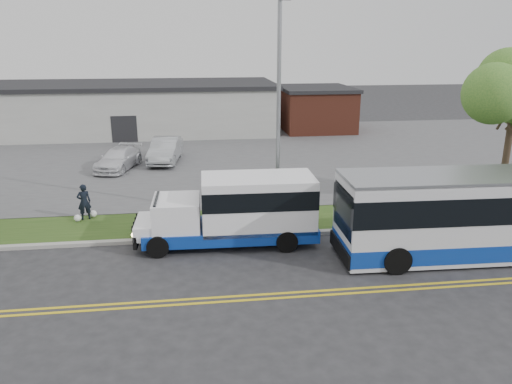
{
  "coord_description": "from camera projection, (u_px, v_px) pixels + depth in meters",
  "views": [
    {
      "loc": [
        -0.74,
        -18.28,
        8.0
      ],
      "look_at": [
        1.97,
        2.35,
        1.6
      ],
      "focal_mm": 35.0,
      "sensor_mm": 36.0,
      "label": 1
    }
  ],
  "objects": [
    {
      "name": "curb",
      "position": [
        213.0,
        237.0,
        20.79
      ],
      "size": [
        80.0,
        0.3,
        0.15
      ],
      "primitive_type": "cube",
      "color": "#9E9B93",
      "rests_on": "ground"
    },
    {
      "name": "pedestrian",
      "position": [
        84.0,
        202.0,
        22.58
      ],
      "size": [
        0.7,
        0.57,
        1.66
      ],
      "primitive_type": "imported",
      "rotation": [
        0.0,
        0.0,
        3.47
      ],
      "color": "black",
      "rests_on": "verge"
    },
    {
      "name": "lane_line_south",
      "position": [
        221.0,
        302.0,
        15.84
      ],
      "size": [
        70.0,
        0.12,
        0.01
      ],
      "primitive_type": "cube",
      "color": "gold",
      "rests_on": "ground"
    },
    {
      "name": "streetlight_near",
      "position": [
        279.0,
        107.0,
        21.19
      ],
      "size": [
        0.35,
        1.53,
        9.5
      ],
      "color": "gray",
      "rests_on": "verge"
    },
    {
      "name": "parked_car_b",
      "position": [
        118.0,
        159.0,
        31.46
      ],
      "size": [
        2.99,
        4.84,
        1.31
      ],
      "primitive_type": "imported",
      "rotation": [
        0.0,
        0.0,
        -0.28
      ],
      "color": "white",
      "rests_on": "parking_lot"
    },
    {
      "name": "parked_car_a",
      "position": [
        165.0,
        150.0,
        33.25
      ],
      "size": [
        2.3,
        5.06,
        1.61
      ],
      "primitive_type": "imported",
      "rotation": [
        0.0,
        0.0,
        -0.13
      ],
      "color": "#A1A5A8",
      "rests_on": "parking_lot"
    },
    {
      "name": "commercial_building",
      "position": [
        130.0,
        108.0,
        43.97
      ],
      "size": [
        25.4,
        10.4,
        4.35
      ],
      "color": "#9E9E99",
      "rests_on": "ground"
    },
    {
      "name": "ground",
      "position": [
        215.0,
        250.0,
        19.77
      ],
      "size": [
        140.0,
        140.0,
        0.0
      ],
      "primitive_type": "plane",
      "color": "#28282B",
      "rests_on": "ground"
    },
    {
      "name": "brick_wing",
      "position": [
        315.0,
        109.0,
        45.14
      ],
      "size": [
        6.3,
        7.3,
        3.9
      ],
      "color": "brown",
      "rests_on": "ground"
    },
    {
      "name": "verge",
      "position": [
        211.0,
        223.0,
        22.51
      ],
      "size": [
        80.0,
        3.3,
        0.1
      ],
      "primitive_type": "cube",
      "color": "#284617",
      "rests_on": "ground"
    },
    {
      "name": "parking_lot",
      "position": [
        202.0,
        154.0,
        35.87
      ],
      "size": [
        80.0,
        25.0,
        0.1
      ],
      "primitive_type": "cube",
      "color": "#4C4C4F",
      "rests_on": "ground"
    },
    {
      "name": "grocery_bag_right",
      "position": [
        93.0,
        214.0,
        23.05
      ],
      "size": [
        0.32,
        0.32,
        0.32
      ],
      "primitive_type": "sphere",
      "color": "white",
      "rests_on": "verge"
    },
    {
      "name": "lane_line_north",
      "position": [
        221.0,
        297.0,
        16.12
      ],
      "size": [
        70.0,
        0.12,
        0.01
      ],
      "primitive_type": "cube",
      "color": "gold",
      "rests_on": "ground"
    },
    {
      "name": "transit_bus",
      "position": [
        492.0,
        214.0,
        18.88
      ],
      "size": [
        11.81,
        3.1,
        3.26
      ],
      "rotation": [
        0.0,
        0.0,
        -0.03
      ],
      "color": "silver",
      "rests_on": "ground"
    },
    {
      "name": "shuttle_bus",
      "position": [
        240.0,
        208.0,
        20.02
      ],
      "size": [
        7.35,
        2.62,
        2.79
      ],
      "rotation": [
        0.0,
        0.0,
        -0.03
      ],
      "color": "navy",
      "rests_on": "ground"
    },
    {
      "name": "grocery_bag_left",
      "position": [
        78.0,
        218.0,
        22.51
      ],
      "size": [
        0.32,
        0.32,
        0.32
      ],
      "primitive_type": "sphere",
      "color": "white",
      "rests_on": "verge"
    }
  ]
}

